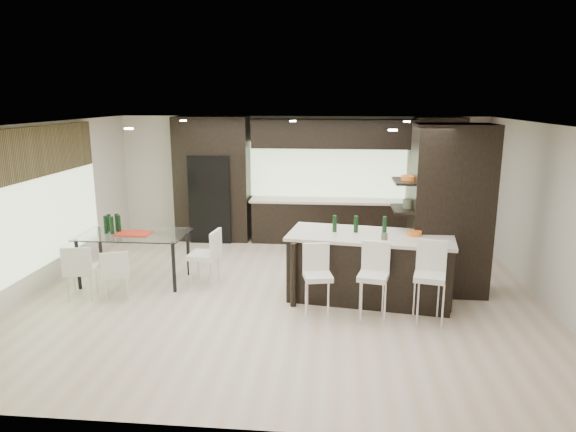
# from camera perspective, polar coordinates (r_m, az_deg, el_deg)

# --- Properties ---
(ground) EXTENTS (8.00, 8.00, 0.00)m
(ground) POSITION_cam_1_polar(r_m,az_deg,el_deg) (8.37, -0.39, -8.62)
(ground) COLOR beige
(ground) RESTS_ON ground
(back_wall) EXTENTS (8.00, 0.02, 2.70)m
(back_wall) POSITION_cam_1_polar(r_m,az_deg,el_deg) (11.40, 1.38, 4.24)
(back_wall) COLOR silver
(back_wall) RESTS_ON ground
(left_wall) EXTENTS (0.02, 7.00, 2.70)m
(left_wall) POSITION_cam_1_polar(r_m,az_deg,el_deg) (9.27, -25.84, 0.90)
(left_wall) COLOR silver
(left_wall) RESTS_ON ground
(right_wall) EXTENTS (0.02, 7.00, 2.70)m
(right_wall) POSITION_cam_1_polar(r_m,az_deg,el_deg) (8.56, 27.30, -0.16)
(right_wall) COLOR silver
(right_wall) RESTS_ON ground
(ceiling) EXTENTS (8.00, 7.00, 0.02)m
(ceiling) POSITION_cam_1_polar(r_m,az_deg,el_deg) (7.79, -0.42, 10.17)
(ceiling) COLOR white
(ceiling) RESTS_ON ground
(window_left) EXTENTS (0.04, 3.20, 1.90)m
(window_left) POSITION_cam_1_polar(r_m,az_deg,el_deg) (9.41, -25.02, 1.15)
(window_left) COLOR #B2D199
(window_left) RESTS_ON left_wall
(window_back) EXTENTS (3.40, 0.04, 1.20)m
(window_back) POSITION_cam_1_polar(r_m,az_deg,el_deg) (11.31, 4.41, 5.16)
(window_back) COLOR #B2D199
(window_back) RESTS_ON back_wall
(stone_accent) EXTENTS (0.08, 3.00, 0.80)m
(stone_accent) POSITION_cam_1_polar(r_m,az_deg,el_deg) (9.28, -25.39, 6.60)
(stone_accent) COLOR brown
(stone_accent) RESTS_ON left_wall
(ceiling_spots) EXTENTS (4.00, 3.00, 0.02)m
(ceiling_spots) POSITION_cam_1_polar(r_m,az_deg,el_deg) (8.04, -0.24, 10.12)
(ceiling_spots) COLOR white
(ceiling_spots) RESTS_ON ceiling
(back_cabinetry) EXTENTS (6.80, 0.68, 2.70)m
(back_cabinetry) POSITION_cam_1_polar(r_m,az_deg,el_deg) (11.05, 3.85, 3.94)
(back_cabinetry) COLOR black
(back_cabinetry) RESTS_ON ground
(refrigerator) EXTENTS (0.90, 0.68, 1.90)m
(refrigerator) POSITION_cam_1_polar(r_m,az_deg,el_deg) (11.39, -8.36, 2.06)
(refrigerator) COLOR black
(refrigerator) RESTS_ON ground
(partition_column) EXTENTS (1.20, 0.80, 2.70)m
(partition_column) POSITION_cam_1_polar(r_m,az_deg,el_deg) (8.52, 17.56, 0.64)
(partition_column) COLOR black
(partition_column) RESTS_ON ground
(kitchen_island) EXTENTS (2.64, 1.43, 1.05)m
(kitchen_island) POSITION_cam_1_polar(r_m,az_deg,el_deg) (8.12, 9.01, -5.56)
(kitchen_island) COLOR black
(kitchen_island) RESTS_ON ground
(stool_left) EXTENTS (0.45, 0.45, 0.86)m
(stool_left) POSITION_cam_1_polar(r_m,az_deg,el_deg) (7.35, 3.32, -8.16)
(stool_left) COLOR white
(stool_left) RESTS_ON ground
(stool_mid) EXTENTS (0.48, 0.48, 0.90)m
(stool_mid) POSITION_cam_1_polar(r_m,az_deg,el_deg) (7.36, 9.38, -8.16)
(stool_mid) COLOR white
(stool_mid) RESTS_ON ground
(stool_right) EXTENTS (0.50, 0.50, 0.94)m
(stool_right) POSITION_cam_1_polar(r_m,az_deg,el_deg) (7.44, 15.37, -8.07)
(stool_right) COLOR white
(stool_right) RESTS_ON ground
(bench) EXTENTS (1.28, 0.52, 0.49)m
(bench) POSITION_cam_1_polar(r_m,az_deg,el_deg) (9.17, 8.32, -5.19)
(bench) COLOR black
(bench) RESTS_ON ground
(floor_vase) EXTENTS (0.51, 0.51, 1.13)m
(floor_vase) POSITION_cam_1_polar(r_m,az_deg,el_deg) (7.86, 10.50, -5.91)
(floor_vase) COLOR #4A543C
(floor_vase) RESTS_ON ground
(dining_table) EXTENTS (1.77, 1.00, 0.85)m
(dining_table) POSITION_cam_1_polar(r_m,az_deg,el_deg) (9.14, -16.61, -4.48)
(dining_table) COLOR white
(dining_table) RESTS_ON ground
(chair_near) EXTENTS (0.52, 0.52, 0.75)m
(chair_near) POSITION_cam_1_polar(r_m,az_deg,el_deg) (8.47, -18.54, -6.34)
(chair_near) COLOR white
(chair_near) RESTS_ON ground
(chair_far) EXTENTS (0.52, 0.52, 0.81)m
(chair_far) POSITION_cam_1_polar(r_m,az_deg,el_deg) (8.69, -21.95, -5.93)
(chair_far) COLOR white
(chair_far) RESTS_ON ground
(chair_end) EXTENTS (0.52, 0.52, 0.87)m
(chair_end) POSITION_cam_1_polar(r_m,az_deg,el_deg) (8.76, -9.30, -4.77)
(chair_end) COLOR white
(chair_end) RESTS_ON ground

